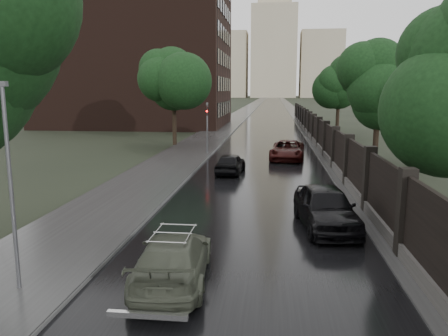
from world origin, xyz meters
TOP-DOWN VIEW (x-y plane):
  - road at (0.00, 190.00)m, footprint 8.00×420.00m
  - sidewalk_left at (-6.00, 190.00)m, footprint 4.00×420.00m
  - verge_right at (5.50, 190.00)m, footprint 3.00×420.00m
  - fence_right at (4.60, 32.01)m, footprint 0.45×75.72m
  - tree_left_far at (-8.00, 30.00)m, footprint 4.25×4.25m
  - tree_right_b at (7.50, 22.00)m, footprint 4.08×4.08m
  - tree_right_c at (7.50, 40.00)m, footprint 4.08×4.08m
  - lamp_post at (-5.40, 1.50)m, footprint 0.25×0.12m
  - traffic_light at (-4.30, 24.99)m, footprint 0.16×0.32m
  - brick_building at (-18.00, 52.00)m, footprint 24.00×18.00m
  - stalinist_tower at (0.00, 300.00)m, footprint 92.00×30.00m
  - volga_sedan at (-1.80, 2.58)m, footprint 2.14×4.52m
  - hatchback_left at (-1.80, 17.66)m, footprint 1.74×3.73m
  - car_right_near at (2.62, 7.60)m, footprint 2.35×4.73m
  - car_right_far at (1.73, 23.37)m, footprint 2.72×5.15m

SIDE VIEW (x-z plane):
  - road at x=0.00m, z-range 0.00..0.02m
  - verge_right at x=5.50m, z-range 0.00..0.08m
  - sidewalk_left at x=-6.00m, z-range 0.00..0.16m
  - hatchback_left at x=-1.80m, z-range 0.00..1.24m
  - volga_sedan at x=-1.80m, z-range 0.00..1.27m
  - car_right_far at x=1.73m, z-range 0.00..1.38m
  - car_right_near at x=2.62m, z-range 0.00..1.55m
  - fence_right at x=4.60m, z-range -0.34..2.36m
  - traffic_light at x=-4.30m, z-range 0.40..4.40m
  - lamp_post at x=-5.40m, z-range 0.12..5.23m
  - tree_right_b at x=7.50m, z-range 1.44..8.46m
  - tree_right_c at x=7.50m, z-range 1.44..8.46m
  - tree_left_far at x=-8.00m, z-range 1.55..8.94m
  - brick_building at x=-18.00m, z-range 0.00..20.00m
  - stalinist_tower at x=0.00m, z-range -41.12..117.88m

